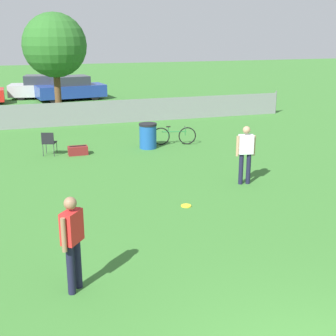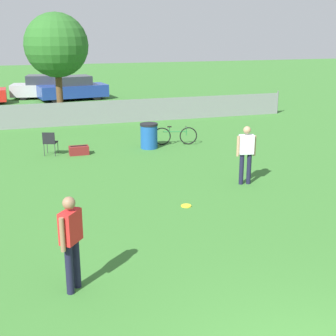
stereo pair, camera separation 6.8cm
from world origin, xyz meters
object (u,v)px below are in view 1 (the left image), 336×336
(folding_chair_sideline, at_px, (49,141))
(trash_bin, at_px, (148,136))
(player_receiver_white, at_px, (246,151))
(gear_bag_sideline, at_px, (78,150))
(frisbee_disc, at_px, (186,206))
(bicycle_sideline, at_px, (174,136))
(parked_car_blue, at_px, (71,89))
(tree_near_pole, at_px, (55,46))
(player_defender_red, at_px, (72,237))
(parked_car_silver, at_px, (43,87))

(folding_chair_sideline, xyz_separation_m, trash_bin, (3.63, -0.05, -0.03))
(player_receiver_white, xyz_separation_m, gear_bag_sideline, (-4.13, 4.83, -0.83))
(frisbee_disc, height_order, trash_bin, trash_bin)
(bicycle_sideline, height_order, parked_car_blue, parked_car_blue)
(tree_near_pole, distance_m, gear_bag_sideline, 7.85)
(trash_bin, bearing_deg, gear_bag_sideline, -176.67)
(folding_chair_sideline, xyz_separation_m, gear_bag_sideline, (0.97, -0.20, -0.36))
(player_receiver_white, relative_size, bicycle_sideline, 1.01)
(player_defender_red, height_order, frisbee_disc, player_defender_red)
(frisbee_disc, height_order, bicycle_sideline, bicycle_sideline)
(gear_bag_sideline, bearing_deg, frisbee_disc, -72.46)
(gear_bag_sideline, bearing_deg, player_defender_red, -98.01)
(bicycle_sideline, bearing_deg, gear_bag_sideline, -160.69)
(bicycle_sideline, bearing_deg, folding_chair_sideline, -164.26)
(frisbee_disc, bearing_deg, tree_near_pole, 98.05)
(tree_near_pole, relative_size, parked_car_blue, 1.15)
(frisbee_disc, relative_size, bicycle_sideline, 0.16)
(tree_near_pole, bearing_deg, bicycle_sideline, -60.93)
(player_receiver_white, distance_m, parked_car_silver, 20.60)
(frisbee_disc, bearing_deg, folding_chair_sideline, 114.82)
(bicycle_sideline, height_order, gear_bag_sideline, bicycle_sideline)
(player_defender_red, bearing_deg, gear_bag_sideline, 30.73)
(player_defender_red, height_order, player_receiver_white, same)
(tree_near_pole, relative_size, folding_chair_sideline, 5.98)
(frisbee_disc, relative_size, trash_bin, 0.28)
(tree_near_pole, relative_size, player_defender_red, 3.02)
(frisbee_disc, distance_m, gear_bag_sideline, 6.30)
(bicycle_sideline, bearing_deg, tree_near_pole, 132.71)
(parked_car_silver, bearing_deg, trash_bin, -69.03)
(folding_chair_sideline, bearing_deg, player_defender_red, 108.21)
(player_receiver_white, height_order, frisbee_disc, player_receiver_white)
(player_receiver_white, bearing_deg, parked_car_silver, 110.99)
(gear_bag_sideline, bearing_deg, bicycle_sideline, 5.68)
(trash_bin, bearing_deg, frisbee_disc, -96.97)
(frisbee_disc, height_order, parked_car_blue, parked_car_blue)
(bicycle_sideline, xyz_separation_m, parked_car_silver, (-3.92, 14.94, 0.35))
(parked_car_silver, height_order, parked_car_blue, parked_car_blue)
(folding_chair_sideline, distance_m, trash_bin, 3.63)
(tree_near_pole, xyz_separation_m, folding_chair_sideline, (-1.02, -6.87, -3.07))
(tree_near_pole, relative_size, player_receiver_white, 3.02)
(player_defender_red, xyz_separation_m, player_receiver_white, (5.42, 4.32, 0.00))
(parked_car_silver, bearing_deg, gear_bag_sideline, -78.95)
(folding_chair_sideline, xyz_separation_m, parked_car_silver, (0.82, 15.12, 0.19))
(bicycle_sideline, xyz_separation_m, trash_bin, (-1.12, -0.22, 0.12))
(player_defender_red, bearing_deg, folding_chair_sideline, 36.80)
(frisbee_disc, distance_m, bicycle_sideline, 6.66)
(gear_bag_sideline, bearing_deg, player_receiver_white, -49.46)
(tree_near_pole, distance_m, trash_bin, 8.01)
(frisbee_disc, relative_size, folding_chair_sideline, 0.31)
(player_receiver_white, distance_m, parked_car_blue, 18.99)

